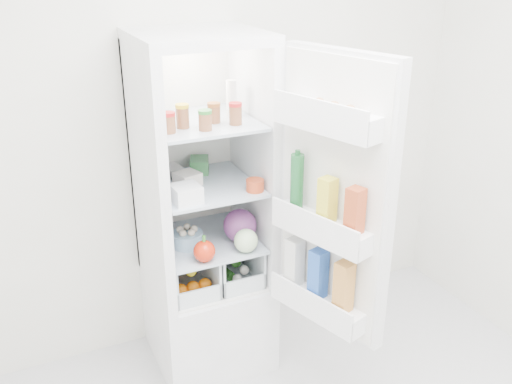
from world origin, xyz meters
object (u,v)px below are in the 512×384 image
refrigerator (203,247)px  red_cabbage (240,225)px  mushroom_bowl (188,239)px  fridge_door (331,206)px

refrigerator → red_cabbage: 0.27m
mushroom_bowl → fridge_door: bearing=-46.6°
mushroom_bowl → fridge_door: fridge_door is taller
refrigerator → mushroom_bowl: bearing=-140.4°
refrigerator → red_cabbage: (0.15, -0.15, 0.17)m
red_cabbage → mushroom_bowl: bearing=167.1°
refrigerator → mushroom_bowl: (-0.11, -0.09, 0.12)m
red_cabbage → fridge_door: fridge_door is taller
mushroom_bowl → refrigerator: bearing=39.6°
mushroom_bowl → red_cabbage: bearing=-12.9°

